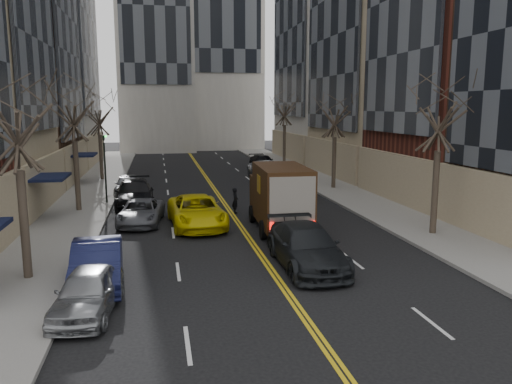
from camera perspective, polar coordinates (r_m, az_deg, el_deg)
ground at (r=12.69m, az=9.75°, el=-19.44°), size 160.00×160.00×0.00m
sidewalk_left at (r=38.13m, az=-18.37°, el=0.04°), size 4.00×66.00×0.15m
sidewalk_right at (r=40.01m, az=8.12°, el=0.88°), size 4.00×66.00×0.15m
streetwall_right at (r=48.03m, az=15.29°, el=20.12°), size 12.26×49.00×34.00m
tree_lf_near at (r=18.91m, az=-25.88°, el=9.02°), size 3.20×3.20×8.41m
tree_lf_mid at (r=30.68m, az=-20.26°, el=9.96°), size 3.20×3.20×8.91m
tree_lf_far at (r=43.57m, az=-17.55°, el=9.10°), size 3.20×3.20×8.12m
tree_rt_near at (r=24.91m, az=20.35°, el=9.81°), size 3.20×3.20×8.71m
tree_rt_mid at (r=37.60m, az=9.06°, el=9.62°), size 3.20×3.20×8.32m
tree_rt_far at (r=51.95m, az=3.30°, el=10.35°), size 3.20×3.20×9.11m
traffic_signal at (r=32.65m, az=-16.90°, el=3.44°), size 0.29×0.26×4.70m
ups_truck at (r=24.97m, az=2.74°, el=-0.65°), size 2.69×6.14×3.31m
observer_sedan at (r=19.52m, az=5.79°, el=-6.24°), size 2.25×5.54×1.61m
taxi at (r=26.06m, az=-6.80°, el=-2.22°), size 2.98×5.88×1.59m
pedestrian at (r=29.04m, az=-2.38°, el=-1.00°), size 0.38×0.56×1.51m
parked_lf_a at (r=16.02m, az=-18.67°, el=-10.75°), size 2.10×4.23×1.38m
parked_lf_b at (r=18.31m, az=-17.70°, el=-7.83°), size 1.92×4.80×1.55m
parked_lf_c at (r=27.13m, az=-13.02°, el=-2.26°), size 2.63×4.82×1.28m
parked_lf_d at (r=31.81m, az=-13.71°, el=-0.20°), size 2.50×5.76×1.65m
parked_lf_e at (r=36.50m, az=-14.46°, el=0.83°), size 1.82×4.23×1.42m
parked_rt_a at (r=34.74m, az=4.37°, el=0.71°), size 1.88×4.55×1.46m
parked_rt_b at (r=43.06m, az=1.30°, el=2.54°), size 2.81×5.70×1.56m
parked_rt_c at (r=50.64m, az=0.79°, el=3.50°), size 2.43×4.79×1.33m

